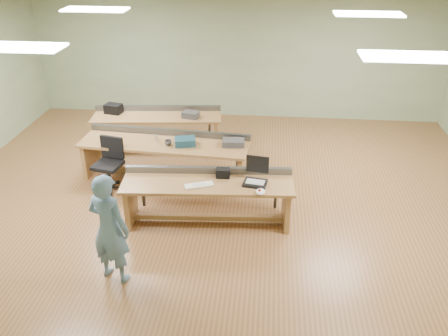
{
  "coord_description": "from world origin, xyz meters",
  "views": [
    {
      "loc": [
        0.81,
        -7.43,
        4.43
      ],
      "look_at": [
        0.13,
        -0.6,
        0.85
      ],
      "focal_mm": 38.0,
      "sensor_mm": 36.0,
      "label": 1
    }
  ],
  "objects_px": {
    "workbench_front": "(208,192)",
    "workbench_back": "(157,124)",
    "workbench_mid": "(165,151)",
    "laptop_base": "(255,183)",
    "person": "(109,229)",
    "camera_bag": "(223,173)",
    "parts_bin_teal": "(185,142)",
    "mug": "(168,143)",
    "task_chair": "(110,171)",
    "drinks_can": "(156,138)",
    "parts_bin_grey": "(233,143)"
  },
  "relations": [
    {
      "from": "task_chair",
      "to": "mug",
      "type": "relative_size",
      "value": 8.07
    },
    {
      "from": "person",
      "to": "drinks_can",
      "type": "bearing_deg",
      "value": -70.62
    },
    {
      "from": "workbench_back",
      "to": "person",
      "type": "xyz_separation_m",
      "value": [
        0.34,
        -4.28,
        0.26
      ]
    },
    {
      "from": "task_chair",
      "to": "parts_bin_teal",
      "type": "relative_size",
      "value": 2.63
    },
    {
      "from": "workbench_back",
      "to": "parts_bin_grey",
      "type": "xyz_separation_m",
      "value": [
        1.75,
        -1.36,
        0.25
      ]
    },
    {
      "from": "camera_bag",
      "to": "drinks_can",
      "type": "bearing_deg",
      "value": 135.79
    },
    {
      "from": "person",
      "to": "laptop_base",
      "type": "height_order",
      "value": "person"
    },
    {
      "from": "workbench_back",
      "to": "camera_bag",
      "type": "relative_size",
      "value": 12.46
    },
    {
      "from": "parts_bin_teal",
      "to": "drinks_can",
      "type": "xyz_separation_m",
      "value": [
        -0.57,
        0.1,
        -0.0
      ]
    },
    {
      "from": "workbench_back",
      "to": "mug",
      "type": "xyz_separation_m",
      "value": [
        0.55,
        -1.46,
        0.24
      ]
    },
    {
      "from": "workbench_mid",
      "to": "mug",
      "type": "xyz_separation_m",
      "value": [
        0.1,
        -0.13,
        0.23
      ]
    },
    {
      "from": "camera_bag",
      "to": "parts_bin_teal",
      "type": "height_order",
      "value": "camera_bag"
    },
    {
      "from": "parts_bin_teal",
      "to": "drinks_can",
      "type": "bearing_deg",
      "value": 170.07
    },
    {
      "from": "workbench_front",
      "to": "task_chair",
      "type": "distance_m",
      "value": 2.14
    },
    {
      "from": "laptop_base",
      "to": "mug",
      "type": "bearing_deg",
      "value": 151.04
    },
    {
      "from": "workbench_back",
      "to": "parts_bin_grey",
      "type": "height_order",
      "value": "same"
    },
    {
      "from": "workbench_mid",
      "to": "parts_bin_grey",
      "type": "relative_size",
      "value": 8.01
    },
    {
      "from": "workbench_front",
      "to": "camera_bag",
      "type": "distance_m",
      "value": 0.39
    },
    {
      "from": "workbench_mid",
      "to": "workbench_back",
      "type": "distance_m",
      "value": 1.41
    },
    {
      "from": "person",
      "to": "mug",
      "type": "distance_m",
      "value": 2.82
    },
    {
      "from": "workbench_back",
      "to": "mug",
      "type": "height_order",
      "value": "workbench_back"
    },
    {
      "from": "person",
      "to": "mug",
      "type": "xyz_separation_m",
      "value": [
        0.21,
        2.82,
        -0.01
      ]
    },
    {
      "from": "workbench_mid",
      "to": "camera_bag",
      "type": "xyz_separation_m",
      "value": [
        1.23,
        -1.27,
        0.26
      ]
    },
    {
      "from": "workbench_front",
      "to": "workbench_back",
      "type": "distance_m",
      "value": 3.13
    },
    {
      "from": "person",
      "to": "parts_bin_teal",
      "type": "distance_m",
      "value": 2.9
    },
    {
      "from": "workbench_front",
      "to": "mug",
      "type": "height_order",
      "value": "workbench_front"
    },
    {
      "from": "person",
      "to": "mug",
      "type": "relative_size",
      "value": 13.29
    },
    {
      "from": "workbench_mid",
      "to": "laptop_base",
      "type": "xyz_separation_m",
      "value": [
        1.76,
        -1.45,
        0.21
      ]
    },
    {
      "from": "camera_bag",
      "to": "parts_bin_teal",
      "type": "distance_m",
      "value": 1.44
    },
    {
      "from": "workbench_mid",
      "to": "parts_bin_teal",
      "type": "bearing_deg",
      "value": -8.41
    },
    {
      "from": "task_chair",
      "to": "workbench_back",
      "type": "bearing_deg",
      "value": 87.89
    },
    {
      "from": "person",
      "to": "drinks_can",
      "type": "xyz_separation_m",
      "value": [
        -0.05,
        2.96,
        -0.0
      ]
    },
    {
      "from": "workbench_back",
      "to": "task_chair",
      "type": "bearing_deg",
      "value": -110.29
    },
    {
      "from": "person",
      "to": "drinks_can",
      "type": "height_order",
      "value": "person"
    },
    {
      "from": "workbench_back",
      "to": "mug",
      "type": "relative_size",
      "value": 22.86
    },
    {
      "from": "task_chair",
      "to": "camera_bag",
      "type": "bearing_deg",
      "value": -6.48
    },
    {
      "from": "mug",
      "to": "person",
      "type": "bearing_deg",
      "value": -94.22
    },
    {
      "from": "camera_bag",
      "to": "task_chair",
      "type": "xyz_separation_m",
      "value": [
        -2.16,
        0.72,
        -0.47
      ]
    },
    {
      "from": "laptop_base",
      "to": "mug",
      "type": "xyz_separation_m",
      "value": [
        -1.67,
        1.32,
        0.03
      ]
    },
    {
      "from": "workbench_mid",
      "to": "person",
      "type": "bearing_deg",
      "value": -87.77
    },
    {
      "from": "parts_bin_teal",
      "to": "mug",
      "type": "xyz_separation_m",
      "value": [
        -0.31,
        -0.04,
        -0.02
      ]
    },
    {
      "from": "mug",
      "to": "drinks_can",
      "type": "height_order",
      "value": "drinks_can"
    },
    {
      "from": "parts_bin_teal",
      "to": "person",
      "type": "bearing_deg",
      "value": -100.34
    },
    {
      "from": "camera_bag",
      "to": "mug",
      "type": "bearing_deg",
      "value": 133.27
    },
    {
      "from": "laptop_base",
      "to": "camera_bag",
      "type": "xyz_separation_m",
      "value": [
        -0.53,
        0.18,
        0.06
      ]
    },
    {
      "from": "laptop_base",
      "to": "parts_bin_teal",
      "type": "bearing_deg",
      "value": 144.29
    },
    {
      "from": "workbench_front",
      "to": "person",
      "type": "xyz_separation_m",
      "value": [
        -1.12,
        -1.51,
        0.26
      ]
    },
    {
      "from": "laptop_base",
      "to": "parts_bin_grey",
      "type": "xyz_separation_m",
      "value": [
        -0.46,
        1.43,
        0.04
      ]
    },
    {
      "from": "person",
      "to": "task_chair",
      "type": "relative_size",
      "value": 1.65
    },
    {
      "from": "workbench_back",
      "to": "drinks_can",
      "type": "relative_size",
      "value": 22.43
    }
  ]
}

